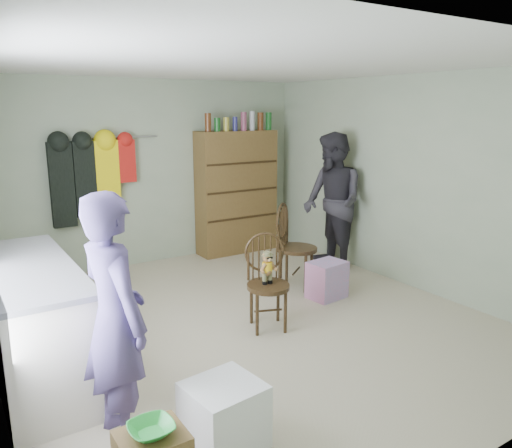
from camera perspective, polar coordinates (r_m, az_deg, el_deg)
ground_plane at (r=5.14m, az=-1.17°, el=-11.15°), size 5.00×5.00×0.00m
room_walls at (r=5.18m, az=-4.35°, el=7.15°), size 5.00×5.00×5.00m
counter at (r=4.35m, az=-24.05°, el=-10.19°), size 0.64×1.86×0.94m
bowl at (r=2.78m, az=-11.89°, el=-21.99°), size 0.23×0.23×0.06m
plastic_tub at (r=3.38m, az=-3.68°, el=-20.97°), size 0.49×0.47×0.43m
chair_front at (r=4.87m, az=1.26°, el=-5.96°), size 0.53×0.53×0.93m
chair_far at (r=5.96m, az=4.10°, el=-2.12°), size 0.64×0.64×1.03m
striped_bag at (r=5.75m, az=8.11°, el=-6.33°), size 0.44×0.36×0.42m
person_left at (r=3.29m, az=-15.82°, el=-10.47°), size 0.48×0.65×1.64m
person_right at (r=6.62m, az=8.73°, el=2.48°), size 0.86×1.01×1.82m
dresser at (r=7.40m, az=-2.24°, el=3.76°), size 1.20×0.39×2.07m
coat_rack at (r=6.64m, az=-18.35°, el=4.96°), size 1.42×0.12×1.09m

